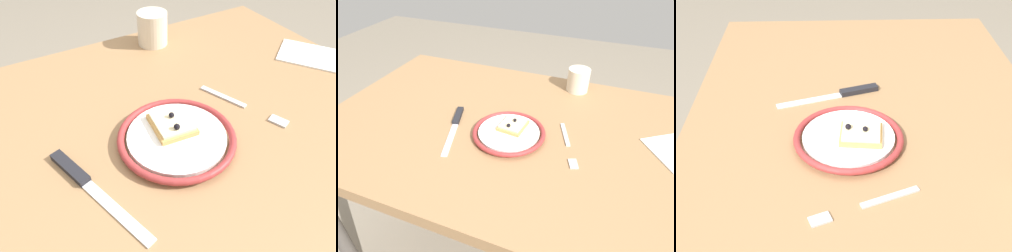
{
  "view_description": "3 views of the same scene",
  "coord_description": "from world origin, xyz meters",
  "views": [
    {
      "loc": [
        0.17,
        0.39,
        1.12
      ],
      "look_at": [
        -0.04,
        0.02,
        0.73
      ],
      "focal_mm": 33.2,
      "sensor_mm": 36.0,
      "label": 1
    },
    {
      "loc": [
        -0.29,
        0.69,
        1.24
      ],
      "look_at": [
        -0.03,
        0.02,
        0.73
      ],
      "focal_mm": 30.77,
      "sensor_mm": 36.0,
      "label": 2
    },
    {
      "loc": [
        -0.75,
        0.08,
        1.26
      ],
      "look_at": [
        -0.03,
        0.05,
        0.74
      ],
      "focal_mm": 47.9,
      "sensor_mm": 36.0,
      "label": 3
    }
  ],
  "objects": [
    {
      "name": "napkin",
      "position": [
        -0.5,
        -0.05,
        0.71
      ],
      "size": [
        0.18,
        0.19,
        0.0
      ],
      "primitive_type": "cube",
      "rotation": [
        0.0,
        0.0,
        0.6
      ],
      "color": "white",
      "rests_on": "dining_table"
    },
    {
      "name": "pizza_slice_near",
      "position": [
        -0.05,
        0.02,
        0.74
      ],
      "size": [
        0.08,
        0.09,
        0.03
      ],
      "color": "tan",
      "rests_on": "plate"
    },
    {
      "name": "plate",
      "position": [
        -0.05,
        0.05,
        0.72
      ],
      "size": [
        0.22,
        0.22,
        0.02
      ],
      "color": "white",
      "rests_on": "dining_table"
    },
    {
      "name": "cup",
      "position": [
        -0.19,
        -0.31,
        0.75
      ],
      "size": [
        0.08,
        0.08,
        0.09
      ],
      "primitive_type": "cylinder",
      "color": "beige",
      "rests_on": "dining_table"
    },
    {
      "name": "fork",
      "position": [
        -0.22,
        0.03,
        0.71
      ],
      "size": [
        0.09,
        0.19,
        0.0
      ],
      "color": "#B9B9B9",
      "rests_on": "dining_table"
    },
    {
      "name": "dining_table",
      "position": [
        0.0,
        0.0,
        0.63
      ],
      "size": [
        1.15,
        0.78,
        0.71
      ],
      "color": "#936D47",
      "rests_on": "ground_plane"
    },
    {
      "name": "knife",
      "position": [
        0.13,
        0.05,
        0.72
      ],
      "size": [
        0.09,
        0.23,
        0.01
      ],
      "color": "silver",
      "rests_on": "dining_table"
    }
  ]
}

